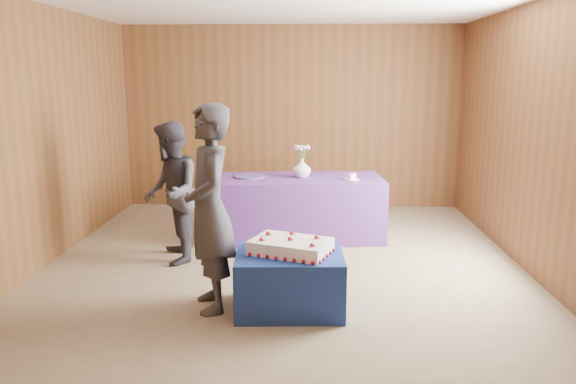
# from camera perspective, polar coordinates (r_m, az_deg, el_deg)

# --- Properties ---
(ground) EXTENTS (6.00, 6.00, 0.00)m
(ground) POSITION_cam_1_polar(r_m,az_deg,el_deg) (5.79, -0.61, -8.13)
(ground) COLOR gray
(ground) RESTS_ON ground
(room_shell) EXTENTS (5.04, 6.04, 2.72)m
(room_shell) POSITION_cam_1_polar(r_m,az_deg,el_deg) (5.45, -0.65, 10.00)
(room_shell) COLOR brown
(room_shell) RESTS_ON ground
(cake_table) EXTENTS (0.93, 0.74, 0.50)m
(cake_table) POSITION_cam_1_polar(r_m,az_deg,el_deg) (4.84, 0.15, -9.06)
(cake_table) COLOR navy
(cake_table) RESTS_ON ground
(serving_table) EXTENTS (2.06, 1.05, 0.75)m
(serving_table) POSITION_cam_1_polar(r_m,az_deg,el_deg) (6.90, 1.21, -1.59)
(serving_table) COLOR #61389A
(serving_table) RESTS_ON ground
(sheet_cake) EXTENTS (0.78, 0.65, 0.15)m
(sheet_cake) POSITION_cam_1_polar(r_m,az_deg,el_deg) (4.75, 0.27, -5.54)
(sheet_cake) COLOR white
(sheet_cake) RESTS_ON cake_table
(vase) EXTENTS (0.23, 0.23, 0.23)m
(vase) POSITION_cam_1_polar(r_m,az_deg,el_deg) (6.83, 1.41, 2.44)
(vase) COLOR white
(vase) RESTS_ON serving_table
(flower_spray) EXTENTS (0.20, 0.20, 0.15)m
(flower_spray) POSITION_cam_1_polar(r_m,az_deg,el_deg) (6.79, 1.42, 4.47)
(flower_spray) COLOR #2C702D
(flower_spray) RESTS_ON vase
(platter) EXTENTS (0.47, 0.47, 0.02)m
(platter) POSITION_cam_1_polar(r_m,az_deg,el_deg) (6.87, -3.95, 1.59)
(platter) COLOR #52468D
(platter) RESTS_ON serving_table
(plate) EXTENTS (0.21, 0.21, 0.01)m
(plate) POSITION_cam_1_polar(r_m,az_deg,el_deg) (6.73, 6.51, 1.30)
(plate) COLOR white
(plate) RESTS_ON serving_table
(cake_slice) EXTENTS (0.10, 0.09, 0.09)m
(cake_slice) POSITION_cam_1_polar(r_m,az_deg,el_deg) (6.73, 6.52, 1.64)
(cake_slice) COLOR white
(cake_slice) RESTS_ON plate
(knife) EXTENTS (0.24, 0.15, 0.00)m
(knife) POSITION_cam_1_polar(r_m,az_deg,el_deg) (6.59, 7.73, 1.00)
(knife) COLOR silver
(knife) RESTS_ON serving_table
(guest_left) EXTENTS (0.60, 0.74, 1.76)m
(guest_left) POSITION_cam_1_polar(r_m,az_deg,el_deg) (4.73, -7.98, -1.71)
(guest_left) COLOR #34353E
(guest_left) RESTS_ON ground
(guest_right) EXTENTS (0.74, 0.86, 1.51)m
(guest_right) POSITION_cam_1_polar(r_m,az_deg,el_deg) (6.05, -11.79, -0.09)
(guest_right) COLOR #32303A
(guest_right) RESTS_ON ground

